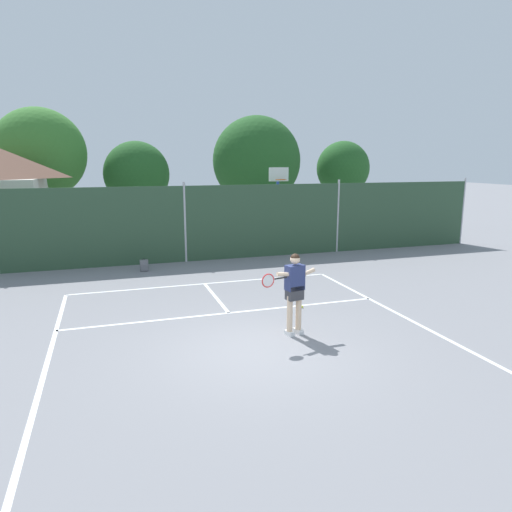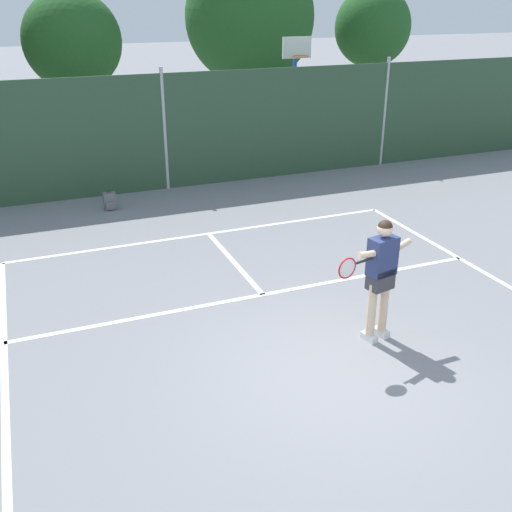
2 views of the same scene
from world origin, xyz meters
name	(u,v)px [view 1 (image 1 of 2)]	position (x,y,z in m)	size (l,w,h in m)	color
ground_plane	(259,350)	(0.00, 0.00, 0.00)	(120.00, 120.00, 0.00)	gray
court_markings	(250,338)	(0.00, 0.65, 0.00)	(8.30, 11.10, 0.01)	white
chainlink_fence	(185,224)	(0.00, 9.00, 1.46)	(26.09, 0.09, 3.06)	#2D4C33
basketball_hoop	(278,196)	(4.45, 10.74, 2.31)	(0.90, 0.67, 3.55)	#284CB2
treeline_backdrop	(167,163)	(0.53, 17.71, 3.72)	(25.64, 4.64, 6.48)	brown
tennis_player	(294,287)	(1.01, 0.58, 1.11)	(1.39, 0.46, 1.85)	silver
tennis_ball	(302,307)	(1.96, 2.29, 0.03)	(0.07, 0.07, 0.07)	#CCE033
backpack_grey	(144,266)	(-1.68, 7.87, 0.19)	(0.28, 0.24, 0.46)	slate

